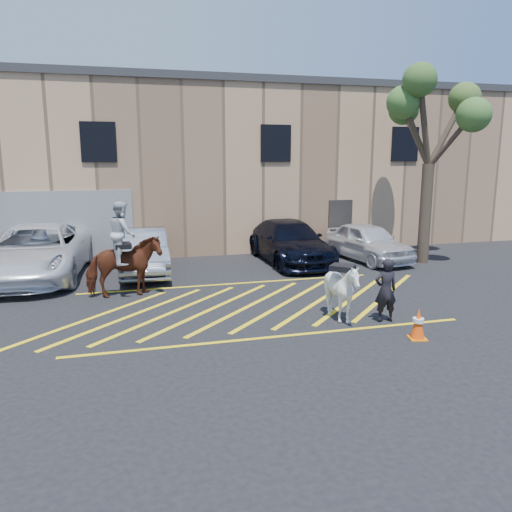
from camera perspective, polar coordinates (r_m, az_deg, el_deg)
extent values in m
plane|color=black|center=(14.16, -1.05, -5.39)|extent=(90.00, 90.00, 0.00)
imported|color=white|center=(18.41, -23.77, 0.42)|extent=(3.46, 6.67, 1.80)
imported|color=gray|center=(18.07, -12.78, 0.52)|extent=(1.73, 4.72, 1.54)
imported|color=black|center=(19.52, 3.87, 1.64)|extent=(2.33, 5.52, 1.59)
imported|color=white|center=(20.25, 12.62, 1.59)|extent=(2.34, 4.56, 1.49)
imported|color=black|center=(12.82, 14.60, -3.81)|extent=(0.61, 0.42, 1.61)
cube|color=tan|center=(25.38, -7.81, 9.93)|extent=(32.00, 10.00, 7.00)
cube|color=#2D2D30|center=(25.56, -8.04, 18.14)|extent=(32.20, 10.20, 0.30)
cube|color=black|center=(20.14, -17.57, 12.31)|extent=(1.30, 0.08, 1.50)
cube|color=black|center=(21.09, 2.28, 12.75)|extent=(1.30, 0.08, 1.50)
cube|color=black|center=(23.58, 16.66, 12.15)|extent=(1.30, 0.08, 1.50)
cube|color=#38332D|center=(22.36, 9.58, 3.53)|extent=(1.10, 0.08, 2.20)
cube|color=yellow|center=(13.52, -18.39, -6.78)|extent=(4.20, 4.20, 0.01)
cube|color=yellow|center=(13.49, -13.91, -6.56)|extent=(4.20, 4.20, 0.01)
cube|color=yellow|center=(13.54, -9.44, -6.31)|extent=(4.20, 4.20, 0.01)
cube|color=yellow|center=(13.67, -5.04, -6.02)|extent=(4.20, 4.20, 0.01)
cube|color=yellow|center=(13.88, -0.75, -5.71)|extent=(4.20, 4.20, 0.01)
cube|color=yellow|center=(14.17, 3.39, -5.37)|extent=(4.20, 4.20, 0.01)
cube|color=yellow|center=(14.52, 7.33, -5.03)|extent=(4.20, 4.20, 0.01)
cube|color=yellow|center=(14.95, 11.07, -4.68)|extent=(4.20, 4.20, 0.01)
cube|color=yellow|center=(15.43, 14.58, -4.33)|extent=(4.20, 4.20, 0.01)
cube|color=yellow|center=(16.23, -2.95, -3.20)|extent=(9.50, 0.12, 0.01)
cube|color=yellow|center=(11.60, 2.37, -9.19)|extent=(9.50, 0.12, 0.01)
imported|color=#5D2116|center=(15.07, -14.86, -1.20)|extent=(2.21, 1.15, 1.81)
imported|color=#B0B4BC|center=(14.89, -15.06, 2.57)|extent=(0.77, 0.95, 1.84)
cube|color=black|center=(14.95, -14.98, 1.16)|extent=(0.51, 0.60, 0.14)
imported|color=white|center=(12.64, 9.78, -3.99)|extent=(1.85, 1.86, 1.54)
cube|color=black|center=(12.50, 9.87, -1.34)|extent=(0.72, 0.72, 0.14)
cube|color=orange|center=(12.05, 17.94, -8.93)|extent=(0.46, 0.46, 0.03)
cone|color=#FF490A|center=(11.93, 18.04, -7.28)|extent=(0.32, 0.32, 0.70)
cylinder|color=silver|center=(11.91, 18.06, -7.01)|extent=(0.25, 0.25, 0.10)
cylinder|color=#46382A|center=(20.32, 18.78, 4.59)|extent=(0.44, 0.44, 3.80)
cylinder|color=#453729|center=(20.78, 20.96, 13.08)|extent=(1.76, 0.51, 2.68)
cylinder|color=#4C3D2E|center=(20.89, 17.79, 12.81)|extent=(0.33, 1.88, 2.34)
cylinder|color=#463A2A|center=(19.88, 17.83, 13.04)|extent=(1.40, 0.20, 2.39)
cylinder|color=#49372C|center=(19.80, 21.31, 12.08)|extent=(0.78, 1.62, 1.96)
cylinder|color=#46382A|center=(19.74, 18.68, 14.04)|extent=(1.16, 0.77, 3.11)
sphere|color=#536D2E|center=(21.44, 22.75, 16.30)|extent=(1.20, 1.20, 1.20)
sphere|color=#3A6129|center=(21.64, 16.52, 15.74)|extent=(1.20, 1.20, 1.20)
sphere|color=#4B7532|center=(19.64, 16.48, 16.50)|extent=(1.20, 1.20, 1.20)
sphere|color=#476E2F|center=(19.47, 23.63, 14.57)|extent=(1.20, 1.20, 1.20)
sphere|color=#476129|center=(19.40, 18.21, 18.59)|extent=(1.20, 1.20, 1.20)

